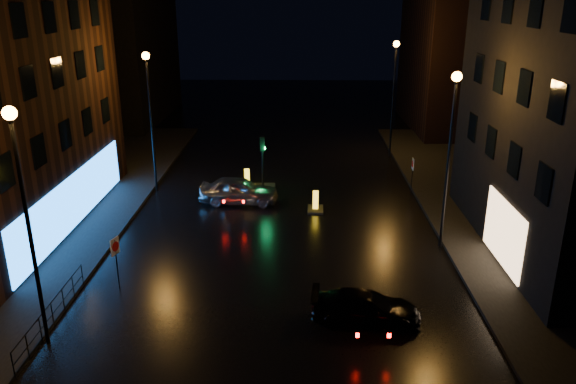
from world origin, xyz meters
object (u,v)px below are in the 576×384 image
Objects in this scene: road_sign_right at (413,167)px; bollard_near at (315,206)px; road_sign_left at (115,251)px; traffic_signal at (263,183)px; bollard_far at (247,182)px; silver_hatchback at (239,190)px; dark_sedan at (366,308)px.

bollard_near is at bearing 29.70° from road_sign_right.
traffic_signal is at bearing 84.24° from road_sign_left.
bollard_far is at bearing -4.36° from road_sign_right.
road_sign_left is at bearing 159.98° from silver_hatchback.
road_sign_left is (-5.30, -11.99, 1.14)m from traffic_signal.
traffic_signal is at bearing -28.78° from silver_hatchback.
traffic_signal is 13.16m from road_sign_left.
road_sign_left is at bearing -132.35° from bollard_far.
dark_sedan is at bearing 74.62° from road_sign_right.
dark_sedan is (5.96, -12.35, -0.18)m from silver_hatchback.
silver_hatchback is at bearing -117.80° from bollard_far.
bollard_near is 0.61× the size of road_sign_left.
bollard_near is at bearing 64.23° from road_sign_left.
silver_hatchback is 1.12× the size of dark_sedan.
dark_sedan is 2.75× the size of bollard_far.
silver_hatchback is 3.38× the size of bollard_near.
silver_hatchback is at bearing -120.95° from traffic_signal.
traffic_signal is 2.35× the size of bollard_far.
road_sign_left reaches higher than bollard_near.
bollard_near is 0.63× the size of road_sign_right.
road_sign_right reaches higher than bollard_far.
road_sign_right reaches higher than silver_hatchback.
traffic_signal is 9.16m from road_sign_right.
silver_hatchback is 3.08× the size of bollard_far.
road_sign_right is at bearing 57.83° from road_sign_left.
traffic_signal reaches higher than road_sign_right.
road_sign_right is (14.39, 11.97, -0.03)m from road_sign_left.
road_sign_right reaches higher than bollard_near.
bollard_far is (-1.08, 1.04, -0.26)m from traffic_signal.
traffic_signal reaches higher than silver_hatchback.
silver_hatchback is 10.60m from road_sign_right.
traffic_signal is at bearing 1.43° from road_sign_right.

